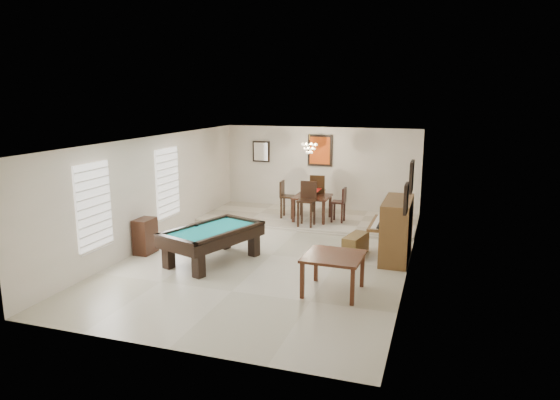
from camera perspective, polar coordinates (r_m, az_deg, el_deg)
The scene contains 25 objects.
ground_plane at distance 11.38m, azimuth -0.95°, elevation -6.33°, with size 6.00×9.00×0.02m, color beige.
wall_back at distance 15.29m, azimuth 4.59°, elevation 3.45°, with size 6.00×0.04×2.60m, color silver.
wall_front at distance 7.09m, azimuth -13.13°, elevation -7.00°, with size 6.00×0.04×2.60m, color silver.
wall_left at distance 12.33m, azimuth -14.26°, elevation 1.04°, with size 0.04×9.00×2.60m, color silver.
wall_right at distance 10.46m, azimuth 14.74°, elevation -0.92°, with size 0.04×9.00×2.60m, color silver.
ceiling at distance 10.84m, azimuth -1.00°, elevation 6.88°, with size 6.00×9.00×0.04m, color white.
dining_step at distance 14.34m, azimuth 3.32°, elevation -2.16°, with size 6.00×2.50×0.12m, color beige.
window_left_front at distance 10.55m, azimuth -20.52°, elevation -0.63°, with size 0.06×1.00×1.70m, color white.
window_left_rear at distance 12.80m, azimuth -12.74°, elevation 1.96°, with size 0.06×1.00×1.70m, color white.
pool_table at distance 10.92m, azimuth -7.70°, elevation -5.19°, with size 1.17×2.16×0.72m, color black, non-canonical shape.
square_table at distance 9.25m, azimuth 6.10°, elevation -8.38°, with size 1.04×1.04×0.72m, color #381A0E, non-canonical shape.
upright_piano at distance 11.24m, azimuth 12.39°, elevation -3.24°, with size 0.90×1.60×1.34m, color brown, non-canonical shape.
piano_bench at distance 11.40m, azimuth 8.63°, elevation -5.12°, with size 0.33×0.86×0.48m, color brown.
apothecary_chest at distance 11.78m, azimuth -15.15°, elevation -4.00°, with size 0.36×0.54×0.81m, color black.
dining_table at distance 13.92m, azimuth 3.69°, elevation -0.65°, with size 0.97×0.97×0.80m, color black, non-canonical shape.
flower_vase at distance 13.82m, azimuth 3.72°, elevation 1.44°, with size 0.13×0.13×0.23m, color #9E190D, non-canonical shape.
dining_chair_south at distance 13.22m, azimuth 3.04°, elevation -0.48°, with size 0.44×0.44×1.18m, color black, non-canonical shape.
dining_chair_north at distance 14.62m, azimuth 4.34°, elevation 0.68°, with size 0.43×0.43×1.17m, color black, non-canonical shape.
dining_chair_west at distance 14.13m, azimuth 0.92°, elevation 0.07°, with size 0.39×0.39×1.05m, color black, non-canonical shape.
dining_chair_east at distance 13.76m, azimuth 6.67°, elevation -0.54°, with size 0.35×0.35×0.95m, color black, non-canonical shape.
chandelier at distance 13.93m, azimuth 3.38°, elevation 6.36°, with size 0.44×0.44×0.60m, color #FFE5B2, non-canonical shape.
back_painting at distance 15.17m, azimuth 4.60°, elevation 5.67°, with size 0.75×0.06×0.95m, color #D84C14.
back_mirror at distance 15.74m, azimuth -2.17°, elevation 5.56°, with size 0.55×0.06×0.65m, color white.
right_picture_upper at distance 10.64m, azimuth 14.81°, elevation 2.59°, with size 0.06×0.55×0.65m, color slate.
right_picture_lower at distance 9.40m, azimuth 14.22°, elevation 0.17°, with size 0.06×0.45×0.55m, color gray.
Camera 1 is at (3.56, -10.19, 3.57)m, focal length 32.00 mm.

